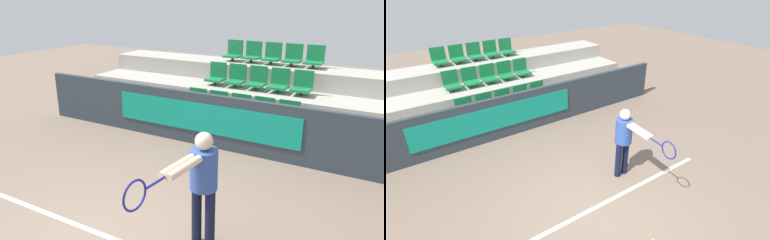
% 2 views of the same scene
% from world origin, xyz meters
% --- Properties ---
extents(ground_plane, '(30.00, 30.00, 0.00)m').
position_xyz_m(ground_plane, '(0.00, 0.00, 0.00)').
color(ground_plane, '#7A6656').
extents(court_baseline, '(5.58, 0.08, 0.01)m').
position_xyz_m(court_baseline, '(0.00, 0.32, 0.00)').
color(court_baseline, white).
rests_on(court_baseline, ground).
extents(barrier_wall, '(9.57, 0.14, 1.14)m').
position_xyz_m(barrier_wall, '(-0.02, 3.79, 0.57)').
color(barrier_wall, '#2D3842').
rests_on(barrier_wall, ground).
extents(bleacher_tier_front, '(9.17, 1.08, 0.44)m').
position_xyz_m(bleacher_tier_front, '(0.00, 4.41, 0.22)').
color(bleacher_tier_front, '#ADA89E').
rests_on(bleacher_tier_front, ground).
extents(bleacher_tier_middle, '(9.17, 1.08, 0.89)m').
position_xyz_m(bleacher_tier_middle, '(0.00, 5.49, 0.44)').
color(bleacher_tier_middle, '#ADA89E').
rests_on(bleacher_tier_middle, ground).
extents(bleacher_tier_back, '(9.17, 1.08, 1.33)m').
position_xyz_m(bleacher_tier_back, '(0.00, 6.57, 0.67)').
color(bleacher_tier_back, '#ADA89E').
rests_on(bleacher_tier_back, ground).
extents(stadium_chair_0, '(0.44, 0.41, 0.55)m').
position_xyz_m(stadium_chair_0, '(-1.08, 4.54, 0.67)').
color(stadium_chair_0, '#333333').
rests_on(stadium_chair_0, bleacher_tier_front).
extents(stadium_chair_1, '(0.44, 0.41, 0.55)m').
position_xyz_m(stadium_chair_1, '(-0.54, 4.54, 0.67)').
color(stadium_chair_1, '#333333').
rests_on(stadium_chair_1, bleacher_tier_front).
extents(stadium_chair_2, '(0.44, 0.41, 0.55)m').
position_xyz_m(stadium_chair_2, '(0.00, 4.54, 0.67)').
color(stadium_chair_2, '#333333').
rests_on(stadium_chair_2, bleacher_tier_front).
extents(stadium_chair_3, '(0.44, 0.41, 0.55)m').
position_xyz_m(stadium_chair_3, '(0.54, 4.54, 0.67)').
color(stadium_chair_3, '#333333').
rests_on(stadium_chair_3, bleacher_tier_front).
extents(stadium_chair_4, '(0.44, 0.41, 0.55)m').
position_xyz_m(stadium_chair_4, '(1.08, 4.54, 0.67)').
color(stadium_chair_4, '#333333').
rests_on(stadium_chair_4, bleacher_tier_front).
extents(stadium_chair_5, '(0.44, 0.41, 0.55)m').
position_xyz_m(stadium_chair_5, '(-1.08, 5.62, 1.11)').
color(stadium_chair_5, '#333333').
rests_on(stadium_chair_5, bleacher_tier_middle).
extents(stadium_chair_6, '(0.44, 0.41, 0.55)m').
position_xyz_m(stadium_chair_6, '(-0.54, 5.62, 1.11)').
color(stadium_chair_6, '#333333').
rests_on(stadium_chair_6, bleacher_tier_middle).
extents(stadium_chair_7, '(0.44, 0.41, 0.55)m').
position_xyz_m(stadium_chair_7, '(0.00, 5.62, 1.11)').
color(stadium_chair_7, '#333333').
rests_on(stadium_chair_7, bleacher_tier_middle).
extents(stadium_chair_8, '(0.44, 0.41, 0.55)m').
position_xyz_m(stadium_chair_8, '(0.54, 5.62, 1.11)').
color(stadium_chair_8, '#333333').
rests_on(stadium_chair_8, bleacher_tier_middle).
extents(stadium_chair_9, '(0.44, 0.41, 0.55)m').
position_xyz_m(stadium_chair_9, '(1.08, 5.62, 1.11)').
color(stadium_chair_9, '#333333').
rests_on(stadium_chair_9, bleacher_tier_middle).
extents(stadium_chair_10, '(0.44, 0.41, 0.55)m').
position_xyz_m(stadium_chair_10, '(-1.08, 6.70, 1.56)').
color(stadium_chair_10, '#333333').
rests_on(stadium_chair_10, bleacher_tier_back).
extents(stadium_chair_11, '(0.44, 0.41, 0.55)m').
position_xyz_m(stadium_chair_11, '(-0.54, 6.70, 1.56)').
color(stadium_chair_11, '#333333').
rests_on(stadium_chair_11, bleacher_tier_back).
extents(stadium_chair_12, '(0.44, 0.41, 0.55)m').
position_xyz_m(stadium_chair_12, '(0.00, 6.70, 1.56)').
color(stadium_chair_12, '#333333').
rests_on(stadium_chair_12, bleacher_tier_back).
extents(stadium_chair_13, '(0.44, 0.41, 0.55)m').
position_xyz_m(stadium_chair_13, '(0.54, 6.70, 1.56)').
color(stadium_chair_13, '#333333').
rests_on(stadium_chair_13, bleacher_tier_back).
extents(stadium_chair_14, '(0.44, 0.41, 0.55)m').
position_xyz_m(stadium_chair_14, '(1.08, 6.70, 1.56)').
color(stadium_chair_14, '#333333').
rests_on(stadium_chair_14, bleacher_tier_back).
extents(tennis_player, '(0.35, 1.53, 1.55)m').
position_xyz_m(tennis_player, '(1.05, 0.75, 0.97)').
color(tennis_player, black).
rests_on(tennis_player, ground).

